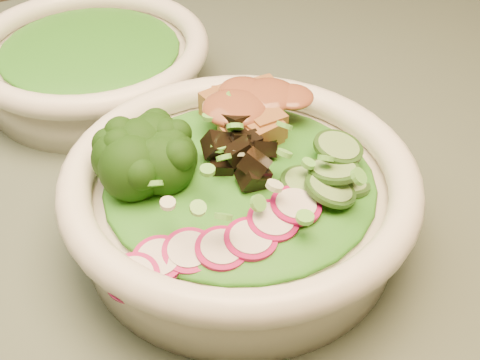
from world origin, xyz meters
name	(u,v)px	position (x,y,z in m)	size (l,w,h in m)	color
dining_table	(208,247)	(0.00, 0.00, 0.64)	(1.20, 0.80, 0.75)	black
salad_bowl	(240,200)	(-0.01, -0.10, 0.79)	(0.27, 0.27, 0.07)	white
side_bowl	(92,63)	(-0.06, 0.15, 0.78)	(0.23, 0.23, 0.06)	white
lettuce_bed	(240,179)	(-0.01, -0.10, 0.81)	(0.20, 0.20, 0.02)	#196515
side_lettuce	(89,47)	(-0.06, 0.15, 0.80)	(0.16, 0.16, 0.02)	#196515
broccoli_florets	(155,158)	(-0.06, -0.07, 0.82)	(0.08, 0.07, 0.04)	black
radish_slices	(233,239)	(-0.04, -0.16, 0.81)	(0.11, 0.04, 0.02)	#9A0B4A
cucumber_slices	(329,174)	(0.04, -0.14, 0.82)	(0.07, 0.07, 0.04)	#7CB061
mushroom_heap	(242,154)	(0.00, -0.09, 0.82)	(0.07, 0.07, 0.04)	black
tofu_cubes	(251,117)	(0.02, -0.05, 0.82)	(0.09, 0.06, 0.04)	#915E30
peanut_sauce	(251,104)	(0.02, -0.05, 0.83)	(0.07, 0.06, 0.02)	brown
scallion_garnish	(240,154)	(-0.01, -0.10, 0.83)	(0.19, 0.19, 0.02)	#60BB42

